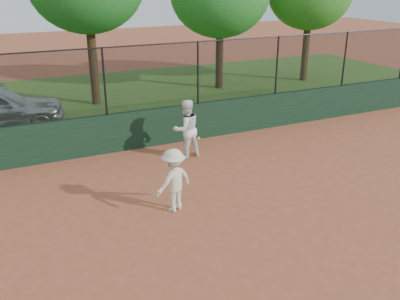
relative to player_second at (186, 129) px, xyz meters
name	(u,v)px	position (x,y,z in m)	size (l,w,h in m)	color
ground	(210,248)	(-1.50, -4.66, -0.88)	(80.00, 80.00, 0.00)	#AA5537
back_wall	(125,131)	(-1.50, 1.34, -0.28)	(26.00, 0.20, 1.20)	#17321F
grass_strip	(86,103)	(-1.50, 7.34, -0.88)	(36.00, 12.00, 0.01)	#2E561B
player_second	(186,129)	(0.00, 0.00, 0.00)	(0.85, 0.67, 1.76)	white
player_main	(174,180)	(-1.55, -2.87, -0.13)	(1.10, 0.86, 1.85)	beige
fence_assembly	(120,79)	(-1.53, 1.34, 1.36)	(26.00, 0.06, 2.00)	black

